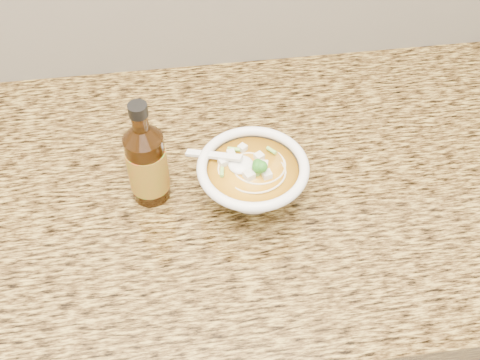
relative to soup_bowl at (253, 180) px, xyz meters
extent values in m
cube|color=#301E0E|center=(-0.18, 0.04, -0.51)|extent=(4.00, 0.65, 0.86)
cube|color=#A6883D|center=(-0.18, 0.04, -0.06)|extent=(4.00, 0.68, 0.04)
cylinder|color=white|center=(0.00, 0.00, -0.04)|extent=(0.07, 0.07, 0.01)
torus|color=white|center=(0.00, 0.00, 0.03)|extent=(0.17, 0.17, 0.02)
torus|color=beige|center=(-0.01, 0.00, 0.02)|extent=(0.06, 0.06, 0.00)
torus|color=beige|center=(-0.01, 0.02, 0.02)|extent=(0.08, 0.08, 0.00)
torus|color=beige|center=(0.00, -0.01, 0.02)|extent=(0.05, 0.05, 0.00)
torus|color=beige|center=(0.00, 0.01, 0.02)|extent=(0.05, 0.05, 0.00)
torus|color=beige|center=(0.01, -0.01, 0.02)|extent=(0.09, 0.09, 0.00)
torus|color=beige|center=(0.00, -0.01, 0.02)|extent=(0.11, 0.11, 0.00)
torus|color=beige|center=(0.00, -0.01, 0.02)|extent=(0.09, 0.09, 0.00)
torus|color=beige|center=(-0.01, 0.01, 0.02)|extent=(0.08, 0.08, 0.00)
torus|color=beige|center=(0.02, 0.01, 0.01)|extent=(0.09, 0.09, 0.00)
cube|color=silver|center=(0.02, 0.05, 0.03)|extent=(0.02, 0.02, 0.01)
cube|color=silver|center=(-0.03, 0.04, 0.03)|extent=(0.02, 0.02, 0.01)
cube|color=silver|center=(-0.01, 0.01, 0.03)|extent=(0.01, 0.01, 0.01)
cube|color=silver|center=(-0.03, 0.01, 0.03)|extent=(0.02, 0.02, 0.01)
cube|color=silver|center=(-0.01, -0.04, 0.03)|extent=(0.02, 0.02, 0.01)
cube|color=silver|center=(-0.01, 0.02, 0.03)|extent=(0.02, 0.02, 0.02)
cube|color=silver|center=(0.04, 0.02, 0.03)|extent=(0.02, 0.02, 0.01)
cube|color=silver|center=(0.02, -0.01, 0.03)|extent=(0.02, 0.02, 0.01)
ellipsoid|color=#196014|center=(0.00, -0.01, 0.04)|extent=(0.03, 0.03, 0.03)
cylinder|color=#85CC4E|center=(-0.02, -0.02, 0.03)|extent=(0.02, 0.01, 0.01)
cylinder|color=#85CC4E|center=(0.00, 0.04, 0.03)|extent=(0.01, 0.02, 0.01)
cylinder|color=#85CC4E|center=(-0.05, 0.00, 0.03)|extent=(0.01, 0.02, 0.01)
cylinder|color=#85CC4E|center=(-0.01, -0.04, 0.03)|extent=(0.02, 0.01, 0.01)
ellipsoid|color=white|center=(-0.02, 0.01, 0.03)|extent=(0.04, 0.04, 0.01)
cube|color=white|center=(-0.06, 0.03, 0.03)|extent=(0.09, 0.05, 0.02)
cylinder|color=#3F2008|center=(-0.16, 0.03, 0.02)|extent=(0.07, 0.07, 0.13)
cylinder|color=#3F2008|center=(-0.16, 0.03, 0.12)|extent=(0.03, 0.03, 0.03)
cylinder|color=black|center=(-0.16, 0.03, 0.14)|extent=(0.03, 0.03, 0.02)
cylinder|color=red|center=(-0.16, 0.03, 0.02)|extent=(0.08, 0.08, 0.08)
camera|label=1|loc=(-0.10, -0.61, 0.71)|focal=45.00mm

